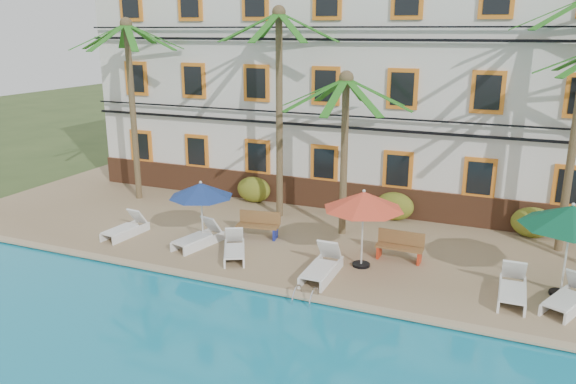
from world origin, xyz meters
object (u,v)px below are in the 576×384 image
at_px(lounger_a, 126,228).
at_px(lounger_d, 322,267).
at_px(palm_c, 345,128).
at_px(lounger_b, 199,237).
at_px(lounger_e, 513,288).
at_px(umbrella_blue, 201,190).
at_px(palm_a, 131,84).
at_px(bench_left, 258,224).
at_px(bench_right, 400,246).
at_px(umbrella_red, 364,201).
at_px(lounger_c, 234,249).
at_px(pool_ladder, 305,299).
at_px(palm_b, 279,85).
at_px(umbrella_green, 572,217).
at_px(lounger_f, 569,298).

relative_size(lounger_a, lounger_d, 0.92).
xyz_separation_m(palm_c, lounger_b, (-4.15, -3.05, -3.57)).
height_order(lounger_b, lounger_e, lounger_e).
bearing_deg(umbrella_blue, palm_c, 33.38).
distance_m(palm_a, umbrella_blue, 7.14).
xyz_separation_m(lounger_e, bench_left, (-8.50, 1.62, 0.17)).
distance_m(lounger_e, bench_right, 3.76).
relative_size(palm_a, umbrella_red, 3.05).
relative_size(lounger_c, pool_ladder, 2.58).
bearing_deg(palm_b, bench_left, -84.22).
xyz_separation_m(palm_b, pool_ladder, (3.55, -6.35, -5.14)).
relative_size(umbrella_green, lounger_b, 1.33).
xyz_separation_m(palm_b, palm_c, (2.89, -0.97, -1.28)).
bearing_deg(palm_a, lounger_c, -31.41).
bearing_deg(bench_right, palm_c, 146.68).
xyz_separation_m(umbrella_blue, lounger_a, (-2.90, -0.49, -1.60)).
distance_m(palm_c, lounger_e, 7.54).
xyz_separation_m(umbrella_red, bench_left, (-4.08, 1.06, -1.66)).
distance_m(umbrella_red, lounger_b, 5.91).
distance_m(umbrella_blue, umbrella_green, 11.29).
relative_size(palm_a, palm_c, 1.31).
bearing_deg(umbrella_green, palm_c, 161.50).
distance_m(palm_b, umbrella_green, 10.92).
height_order(umbrella_red, bench_left, umbrella_red).
bearing_deg(bench_left, lounger_e, -10.79).
distance_m(bench_left, pool_ladder, 5.10).
height_order(umbrella_blue, lounger_c, umbrella_blue).
relative_size(umbrella_blue, bench_right, 1.47).
bearing_deg(palm_b, palm_a, -178.60).
xyz_separation_m(umbrella_red, pool_ladder, (-0.79, -2.80, -2.12)).
bearing_deg(lounger_c, lounger_a, 176.98).
bearing_deg(umbrella_red, bench_right, 44.83).
bearing_deg(lounger_a, lounger_e, 0.42).
relative_size(umbrella_blue, lounger_a, 1.17).
height_order(palm_b, lounger_d, palm_b).
distance_m(palm_c, lounger_b, 6.27).
bearing_deg(bench_right, lounger_c, -159.44).
bearing_deg(lounger_c, pool_ladder, -30.74).
bearing_deg(palm_a, umbrella_green, -10.81).
distance_m(lounger_a, lounger_f, 14.31).
height_order(lounger_d, bench_left, lounger_d).
xyz_separation_m(bench_left, bench_right, (5.07, -0.08, 0.00)).
height_order(lounger_a, lounger_c, same).
xyz_separation_m(lounger_d, bench_left, (-3.21, 2.28, 0.15)).
bearing_deg(bench_left, lounger_f, -9.27).
bearing_deg(pool_ladder, umbrella_red, 74.27).
xyz_separation_m(palm_a, bench_right, (12.00, -2.41, -4.46)).
distance_m(palm_c, bench_right, 4.47).
relative_size(bench_right, pool_ladder, 2.02).
bearing_deg(palm_b, umbrella_blue, -108.98).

